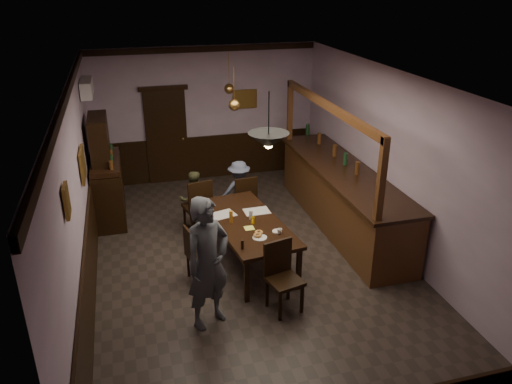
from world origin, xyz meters
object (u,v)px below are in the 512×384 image
object	(u,v)px
chair_side	(196,252)
soda_can	(253,220)
bar_counter	(342,196)
chair_far_left	(199,204)
person_standing	(208,263)
dining_table	(247,225)
sideboard	(107,179)
pendant_iron	(268,141)
pendant_brass_far	(229,89)
coffee_cup	(279,231)
chair_far_right	(244,198)
pendant_brass_mid	(234,105)
person_seated_right	(239,190)
chair_near	(282,273)
person_seated_left	(194,199)

from	to	relation	value
chair_side	soda_can	bearing A→B (deg)	-90.67
bar_counter	soda_can	bearing A→B (deg)	-154.68
chair_far_left	person_standing	world-z (taller)	person_standing
dining_table	soda_can	bearing A→B (deg)	-61.01
bar_counter	sideboard	bearing A→B (deg)	160.60
chair_side	bar_counter	xyz separation A→B (m)	(2.92, 1.14, 0.11)
pendant_iron	pendant_brass_far	bearing A→B (deg)	86.23
coffee_cup	chair_far_right	bearing A→B (deg)	85.25
pendant_iron	pendant_brass_far	world-z (taller)	same
dining_table	pendant_brass_mid	xyz separation A→B (m)	(0.13, 1.40, 1.61)
chair_far_left	pendant_brass_far	xyz separation A→B (m)	(0.94, 1.52, 1.72)
pendant_iron	person_standing	bearing A→B (deg)	-149.36
person_standing	bar_counter	size ratio (longest dim) A/B	0.44
person_seated_right	pendant_brass_far	bearing A→B (deg)	-96.21
bar_counter	chair_side	bearing A→B (deg)	-158.60
chair_near	bar_counter	xyz separation A→B (m)	(1.87, 2.12, 0.05)
chair_far_left	dining_table	bearing A→B (deg)	104.41
chair_side	person_seated_right	bearing A→B (deg)	-43.86
coffee_cup	person_standing	bearing A→B (deg)	-153.92
person_seated_right	soda_can	bearing A→B (deg)	82.24
coffee_cup	sideboard	world-z (taller)	sideboard
person_seated_right	sideboard	world-z (taller)	sideboard
bar_counter	pendant_iron	size ratio (longest dim) A/B	5.47
chair_near	coffee_cup	size ratio (longest dim) A/B	12.74
soda_can	sideboard	bearing A→B (deg)	132.89
pendant_iron	pendant_brass_mid	size ratio (longest dim) A/B	0.96
soda_can	pendant_iron	size ratio (longest dim) A/B	0.15
person_seated_left	pendant_iron	distance (m)	2.98
pendant_brass_far	soda_can	bearing A→B (deg)	-95.50
dining_table	coffee_cup	bearing A→B (deg)	-56.38
chair_far_left	soda_can	size ratio (longest dim) A/B	8.81
chair_far_right	sideboard	bearing A→B (deg)	-26.57
chair_side	pendant_iron	size ratio (longest dim) A/B	1.16
chair_far_left	pendant_brass_far	distance (m)	2.48
chair_far_right	chair_near	world-z (taller)	chair_near
dining_table	person_standing	distance (m)	1.65
person_seated_left	soda_can	bearing A→B (deg)	115.02
sideboard	pendant_iron	bearing A→B (deg)	-53.58
chair_near	bar_counter	distance (m)	2.83
person_seated_right	bar_counter	size ratio (longest dim) A/B	0.28
person_standing	bar_counter	xyz separation A→B (m)	(2.91, 2.19, -0.32)
pendant_brass_mid	pendant_brass_far	size ratio (longest dim) A/B	1.00
chair_near	pendant_iron	distance (m)	1.85
person_seated_left	pendant_brass_far	world-z (taller)	pendant_brass_far
chair_near	pendant_brass_far	distance (m)	4.39
dining_table	person_seated_left	size ratio (longest dim) A/B	2.08
coffee_cup	chair_near	bearing A→B (deg)	-112.57
person_seated_right	sideboard	bearing A→B (deg)	-17.81
coffee_cup	bar_counter	bearing A→B (deg)	32.02
dining_table	pendant_iron	bearing A→B (deg)	-82.56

